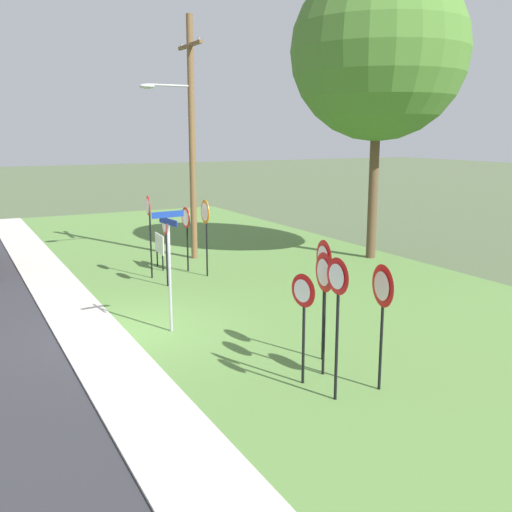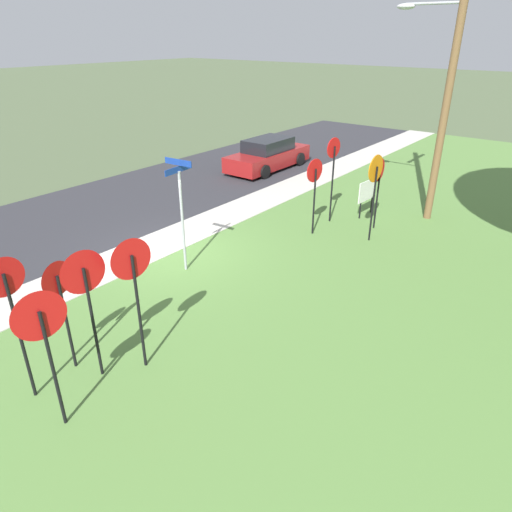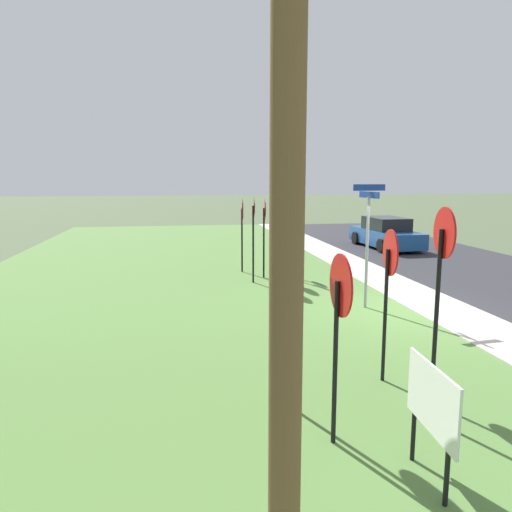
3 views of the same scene
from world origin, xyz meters
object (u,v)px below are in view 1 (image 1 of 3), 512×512
(yield_sign_near_right, at_px, (323,271))
(oak_tree_left, at_px, (379,52))
(yield_sign_center, at_px, (382,297))
(stop_sign_far_left, at_px, (206,221))
(yield_sign_far_right, at_px, (324,284))
(utility_pole, at_px, (189,131))
(notice_board, at_px, (159,246))
(stop_sign_near_right, at_px, (165,233))
(stop_sign_near_left, at_px, (186,225))
(stop_sign_far_center, at_px, (149,220))
(street_name_post, at_px, (169,261))
(yield_sign_near_left, at_px, (303,304))
(yield_sign_far_left, at_px, (337,296))

(yield_sign_near_right, bearing_deg, oak_tree_left, 145.42)
(yield_sign_center, bearing_deg, stop_sign_far_left, -173.20)
(yield_sign_far_right, distance_m, utility_pole, 12.14)
(notice_board, bearing_deg, yield_sign_center, 5.53)
(stop_sign_near_right, relative_size, yield_sign_near_right, 0.90)
(stop_sign_near_left, xyz_separation_m, stop_sign_far_center, (0.34, -1.42, 0.33))
(oak_tree_left, bearing_deg, stop_sign_far_center, -95.50)
(stop_sign_near_left, relative_size, street_name_post, 0.77)
(yield_sign_near_right, height_order, yield_sign_far_right, yield_sign_near_right)
(utility_pole, relative_size, oak_tree_left, 0.82)
(notice_board, bearing_deg, stop_sign_far_left, 32.17)
(stop_sign_near_right, distance_m, yield_sign_near_left, 8.24)
(stop_sign_far_center, relative_size, yield_sign_near_right, 1.06)
(yield_sign_far_right, distance_m, yield_sign_center, 1.22)
(stop_sign_far_left, relative_size, notice_board, 2.08)
(stop_sign_far_left, height_order, utility_pole, utility_pole)
(stop_sign_far_left, bearing_deg, yield_sign_center, -0.30)
(yield_sign_near_right, relative_size, oak_tree_left, 0.24)
(yield_sign_center, height_order, notice_board, yield_sign_center)
(utility_pole, bearing_deg, yield_sign_far_left, -10.20)
(stop_sign_near_right, xyz_separation_m, stop_sign_far_center, (-1.26, -0.10, 0.26))
(yield_sign_near_right, bearing_deg, stop_sign_near_right, -163.65)
(stop_sign_near_right, height_order, notice_board, stop_sign_near_right)
(notice_board, bearing_deg, yield_sign_near_right, 5.24)
(stop_sign_near_left, xyz_separation_m, yield_sign_near_left, (9.84, -1.48, -0.03))
(stop_sign_near_left, bearing_deg, street_name_post, -25.15)
(yield_sign_near_right, distance_m, yield_sign_far_right, 0.80)
(yield_sign_near_right, height_order, yield_sign_far_left, yield_sign_far_left)
(stop_sign_near_right, distance_m, street_name_post, 4.37)
(yield_sign_far_left, bearing_deg, yield_sign_near_left, -169.96)
(yield_sign_near_right, bearing_deg, stop_sign_far_center, -163.94)
(street_name_post, bearing_deg, oak_tree_left, 109.48)
(stop_sign_near_left, height_order, stop_sign_far_left, stop_sign_far_left)
(yield_sign_near_left, bearing_deg, yield_sign_near_right, 118.60)
(yield_sign_near_left, bearing_deg, oak_tree_left, 124.61)
(stop_sign_far_center, bearing_deg, street_name_post, -5.06)
(stop_sign_far_center, xyz_separation_m, yield_sign_far_left, (10.38, 0.08, -0.01))
(stop_sign_near_right, xyz_separation_m, stop_sign_far_left, (-0.61, 1.63, 0.20))
(stop_sign_far_left, bearing_deg, yield_sign_near_right, -1.86)
(stop_sign_far_center, height_order, yield_sign_far_left, stop_sign_far_center)
(stop_sign_far_left, height_order, yield_sign_near_right, yield_sign_near_right)
(yield_sign_near_left, distance_m, utility_pole, 12.47)
(stop_sign_far_left, xyz_separation_m, utility_pole, (-2.95, 0.64, 2.92))
(stop_sign_near_right, bearing_deg, stop_sign_far_center, -167.81)
(stop_sign_far_center, xyz_separation_m, oak_tree_left, (0.83, 8.61, 5.70))
(yield_sign_far_left, relative_size, yield_sign_far_right, 1.06)
(yield_sign_far_right, relative_size, street_name_post, 0.85)
(yield_sign_center, bearing_deg, oak_tree_left, 152.50)
(yield_sign_near_right, bearing_deg, yield_sign_far_right, -24.05)
(stop_sign_near_right, distance_m, yield_sign_center, 9.21)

